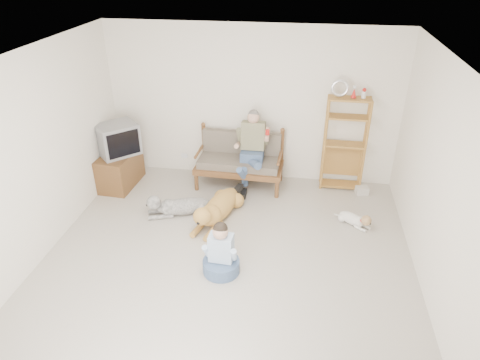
% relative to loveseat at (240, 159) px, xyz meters
% --- Properties ---
extents(floor, '(5.50, 5.50, 0.00)m').
position_rel_loveseat_xyz_m(floor, '(0.15, -2.40, -0.49)').
color(floor, beige).
rests_on(floor, ground).
extents(ceiling, '(5.50, 5.50, 0.00)m').
position_rel_loveseat_xyz_m(ceiling, '(0.15, -2.40, 2.21)').
color(ceiling, white).
rests_on(ceiling, ground).
extents(wall_back, '(5.00, 0.00, 5.00)m').
position_rel_loveseat_xyz_m(wall_back, '(0.15, 0.35, 0.86)').
color(wall_back, silver).
rests_on(wall_back, ground).
extents(wall_left, '(0.00, 5.50, 5.50)m').
position_rel_loveseat_xyz_m(wall_left, '(-2.35, -2.40, 0.86)').
color(wall_left, silver).
rests_on(wall_left, ground).
extents(wall_right, '(0.00, 5.50, 5.50)m').
position_rel_loveseat_xyz_m(wall_right, '(2.65, -2.40, 0.86)').
color(wall_right, silver).
rests_on(wall_right, ground).
extents(loveseat, '(1.52, 0.75, 0.95)m').
position_rel_loveseat_xyz_m(loveseat, '(0.00, 0.00, 0.00)').
color(loveseat, brown).
rests_on(loveseat, ground).
extents(man, '(0.53, 0.75, 1.22)m').
position_rel_loveseat_xyz_m(man, '(0.20, -0.19, 0.15)').
color(man, '#486084').
rests_on(man, loveseat).
extents(etagere, '(0.72, 0.32, 1.91)m').
position_rel_loveseat_xyz_m(etagere, '(1.76, 0.15, 0.35)').
color(etagere, '#B38138').
rests_on(etagere, ground).
extents(book_stack, '(0.23, 0.19, 0.13)m').
position_rel_loveseat_xyz_m(book_stack, '(2.13, -0.06, -0.42)').
color(book_stack, white).
rests_on(book_stack, ground).
extents(tv_stand, '(0.56, 0.93, 0.60)m').
position_rel_loveseat_xyz_m(tv_stand, '(-2.08, -0.36, -0.19)').
color(tv_stand, brown).
rests_on(tv_stand, ground).
extents(crt_tv, '(0.81, 0.81, 0.53)m').
position_rel_loveseat_xyz_m(crt_tv, '(-2.04, -0.34, 0.38)').
color(crt_tv, gray).
rests_on(crt_tv, tv_stand).
extents(wall_outlet, '(0.12, 0.02, 0.08)m').
position_rel_loveseat_xyz_m(wall_outlet, '(-1.10, 0.34, -0.19)').
color(wall_outlet, silver).
rests_on(wall_outlet, ground).
extents(golden_retriever, '(0.64, 1.52, 0.47)m').
position_rel_loveseat_xyz_m(golden_retriever, '(-0.18, -1.19, -0.30)').
color(golden_retriever, '#B98840').
rests_on(golden_retriever, ground).
extents(shaggy_dog, '(1.18, 0.57, 0.37)m').
position_rel_loveseat_xyz_m(shaggy_dog, '(-0.81, -1.14, -0.34)').
color(shaggy_dog, silver).
rests_on(shaggy_dog, ground).
extents(terrier, '(0.56, 0.46, 0.25)m').
position_rel_loveseat_xyz_m(terrier, '(1.95, -1.03, -0.38)').
color(terrier, white).
rests_on(terrier, ground).
extents(child, '(0.48, 0.48, 0.76)m').
position_rel_loveseat_xyz_m(child, '(0.12, -2.36, -0.21)').
color(child, '#486084').
rests_on(child, ground).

